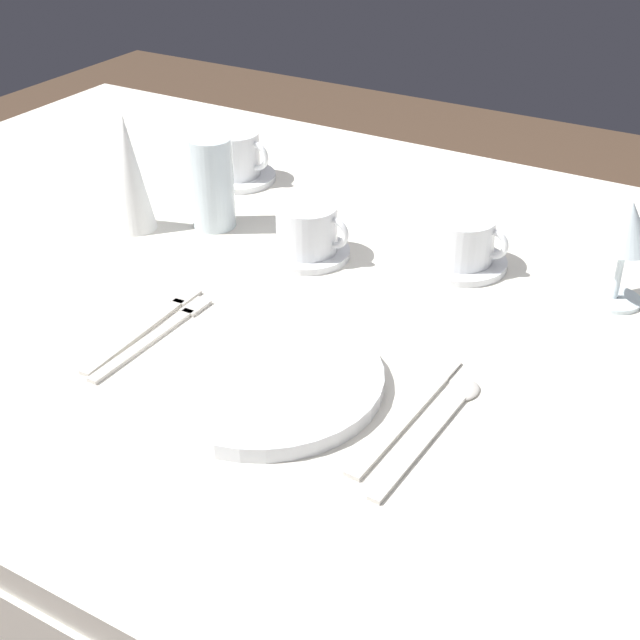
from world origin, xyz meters
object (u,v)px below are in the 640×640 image
object	(u,v)px
coffee_cup_right	(308,228)
napkin_folded	(129,173)
coffee_cup_far	(236,154)
fork_inner	(149,325)
wine_glass_left	(627,233)
coffee_cup_left	(463,239)
spoon_soup	(439,422)
fork_outer	(158,334)
dinner_knife	(406,416)
dinner_plate	(265,378)
drink_tumbler	(212,183)

from	to	relation	value
coffee_cup_right	napkin_folded	world-z (taller)	napkin_folded
coffee_cup_right	coffee_cup_far	world-z (taller)	coffee_cup_far
fork_inner	wine_glass_left	world-z (taller)	wine_glass_left
coffee_cup_left	coffee_cup_far	world-z (taller)	coffee_cup_far
spoon_soup	coffee_cup_right	distance (m)	0.40
fork_outer	coffee_cup_left	size ratio (longest dim) A/B	1.90
coffee_cup_right	wine_glass_left	world-z (taller)	wine_glass_left
dinner_knife	coffee_cup_far	bearing A→B (deg)	139.77
spoon_soup	coffee_cup_left	distance (m)	0.36
dinner_plate	coffee_cup_left	distance (m)	0.38
dinner_plate	napkin_folded	world-z (taller)	napkin_folded
fork_outer	spoon_soup	bearing A→B (deg)	2.31
drink_tumbler	napkin_folded	world-z (taller)	napkin_folded
coffee_cup_right	napkin_folded	size ratio (longest dim) A/B	0.62
fork_outer	coffee_cup_left	distance (m)	0.43
coffee_cup_left	drink_tumbler	bearing A→B (deg)	-169.86
napkin_folded	coffee_cup_far	bearing A→B (deg)	83.87
coffee_cup_left	napkin_folded	bearing A→B (deg)	-164.15
dinner_plate	napkin_folded	bearing A→B (deg)	148.52
spoon_soup	drink_tumbler	size ratio (longest dim) A/B	1.64
spoon_soup	napkin_folded	size ratio (longest dim) A/B	1.28
dinner_plate	fork_outer	size ratio (longest dim) A/B	1.26
napkin_folded	spoon_soup	bearing A→B (deg)	-19.25
spoon_soup	coffee_cup_far	world-z (taller)	coffee_cup_far
fork_inner	spoon_soup	distance (m)	0.38
coffee_cup_far	coffee_cup_right	bearing A→B (deg)	-35.91
fork_inner	coffee_cup_right	world-z (taller)	coffee_cup_right
dinner_knife	coffee_cup_far	xyz separation A→B (m)	(-0.52, 0.44, 0.04)
coffee_cup_right	drink_tumbler	world-z (taller)	drink_tumbler
dinner_knife	napkin_folded	world-z (taller)	napkin_folded
fork_outer	coffee_cup_right	xyz separation A→B (m)	(0.05, 0.27, 0.04)
dinner_plate	fork_inner	world-z (taller)	dinner_plate
coffee_cup_right	coffee_cup_far	xyz separation A→B (m)	(-0.24, 0.18, 0.00)
drink_tumbler	dinner_plate	bearing A→B (deg)	-46.30
fork_inner	coffee_cup_right	distance (m)	0.27
fork_inner	drink_tumbler	distance (m)	0.30
coffee_cup_far	drink_tumbler	world-z (taller)	drink_tumbler
dinner_knife	drink_tumbler	xyz separation A→B (m)	(-0.45, 0.28, 0.07)
drink_tumbler	fork_outer	bearing A→B (deg)	-66.60
dinner_plate	napkin_folded	size ratio (longest dim) A/B	1.50
fork_outer	wine_glass_left	xyz separation A→B (m)	(0.45, 0.36, 0.09)
dinner_plate	dinner_knife	world-z (taller)	dinner_plate
coffee_cup_far	napkin_folded	distance (m)	0.23
spoon_soup	wine_glass_left	xyz separation A→B (m)	(0.09, 0.34, 0.09)
fork_outer	coffee_cup_right	world-z (taller)	coffee_cup_right
napkin_folded	dinner_knife	bearing A→B (deg)	-21.27
fork_outer	dinner_knife	world-z (taller)	same
dinner_knife	spoon_soup	world-z (taller)	spoon_soup
coffee_cup_left	napkin_folded	size ratio (longest dim) A/B	0.63
coffee_cup_far	dinner_knife	bearing A→B (deg)	-40.23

